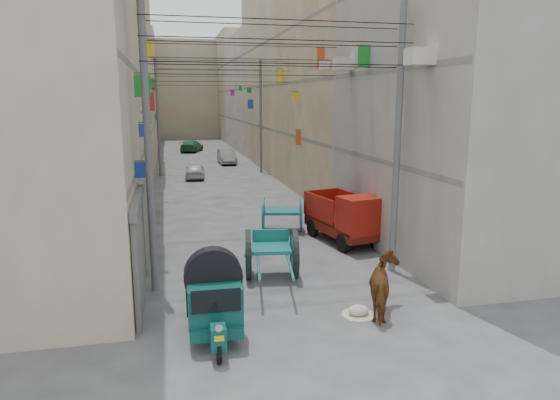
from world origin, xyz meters
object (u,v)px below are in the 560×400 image
object	(u,v)px
mini_truck	(349,220)
feed_sack	(358,310)
second_cart	(282,213)
distant_car_green	(192,146)
auto_rickshaw	(214,298)
distant_car_white	(195,171)
distant_car_grey	(227,156)
horse	(386,286)
tonga_cart	(271,253)

from	to	relation	value
mini_truck	feed_sack	size ratio (longest dim) A/B	7.06
second_cart	distant_car_green	distance (m)	32.53
distant_car_green	auto_rickshaw	bearing A→B (deg)	105.94
feed_sack	second_cart	bearing A→B (deg)	90.17
distant_car_white	distant_car_green	xyz separation A→B (m)	(0.70, 17.79, 0.05)
second_cart	distant_car_grey	xyz separation A→B (m)	(0.41, 22.11, -0.15)
horse	distant_car_white	size ratio (longest dim) A/B	0.57
auto_rickshaw	distant_car_grey	bearing A→B (deg)	83.93
tonga_cart	second_cart	size ratio (longest dim) A/B	1.82
tonga_cart	distant_car_white	xyz separation A→B (m)	(-1.10, 19.87, -0.25)
feed_sack	horse	distance (m)	0.90
auto_rickshaw	distant_car_white	xyz separation A→B (m)	(0.94, 23.34, -0.41)
second_cart	feed_sack	bearing A→B (deg)	-76.64
second_cart	distant_car_green	xyz separation A→B (m)	(-1.93, 32.47, -0.18)
mini_truck	feed_sack	bearing A→B (deg)	-119.55
auto_rickshaw	horse	size ratio (longest dim) A/B	1.29
second_cart	auto_rickshaw	bearing A→B (deg)	-99.23
second_cart	distant_car_white	xyz separation A→B (m)	(-2.63, 14.68, -0.23)
feed_sack	mini_truck	bearing A→B (deg)	71.86
horse	distant_car_grey	xyz separation A→B (m)	(-0.26, 30.52, -0.15)
distant_car_white	distant_car_grey	bearing A→B (deg)	-106.93
horse	distant_car_grey	distance (m)	30.53
feed_sack	distant_car_grey	xyz separation A→B (m)	(0.38, 30.39, 0.47)
mini_truck	second_cart	xyz separation A→B (m)	(-1.95, 2.41, -0.17)
distant_car_white	auto_rickshaw	bearing A→B (deg)	92.98
second_cart	distant_car_grey	world-z (taller)	second_cart
mini_truck	distant_car_white	distance (m)	17.70
auto_rickshaw	tonga_cart	distance (m)	4.03
auto_rickshaw	distant_car_green	xyz separation A→B (m)	(1.64, 41.13, -0.36)
distant_car_white	mini_truck	bearing A→B (deg)	110.28
second_cart	distant_car_white	bearing A→B (deg)	113.33
horse	feed_sack	bearing A→B (deg)	8.38
tonga_cart	second_cart	xyz separation A→B (m)	(1.53, 5.19, -0.02)
feed_sack	horse	size ratio (longest dim) A/B	0.29
tonga_cart	horse	bearing A→B (deg)	-46.96
auto_rickshaw	horse	world-z (taller)	auto_rickshaw
distant_car_green	feed_sack	bearing A→B (deg)	110.97
second_cart	mini_truck	bearing A→B (deg)	-37.87
distant_car_white	second_cart	bearing A→B (deg)	105.44
auto_rickshaw	feed_sack	bearing A→B (deg)	7.21
distant_car_grey	mini_truck	bearing A→B (deg)	-87.17
feed_sack	distant_car_white	distance (m)	23.12
distant_car_white	distant_car_green	bearing A→B (deg)	-86.96
feed_sack	distant_car_green	size ratio (longest dim) A/B	0.13
distant_car_white	distant_car_green	world-z (taller)	distant_car_green
feed_sack	distant_car_white	world-z (taller)	distant_car_white
distant_car_grey	tonga_cart	bearing A→B (deg)	-94.83
distant_car_grey	feed_sack	bearing A→B (deg)	-91.49
horse	distant_car_grey	size ratio (longest dim) A/B	0.48
feed_sack	distant_car_green	bearing A→B (deg)	92.74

